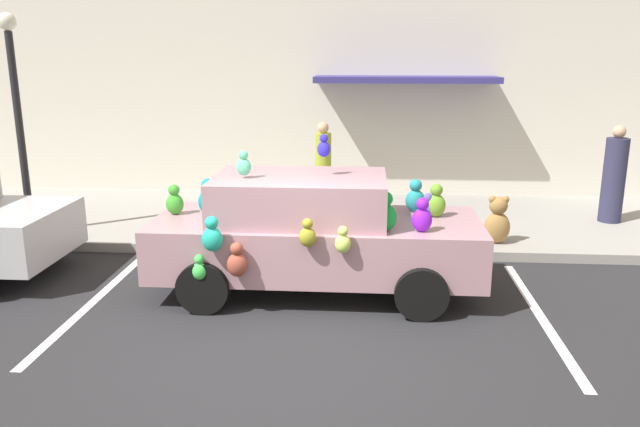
% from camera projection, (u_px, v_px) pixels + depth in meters
% --- Properties ---
extents(ground_plane, '(60.00, 60.00, 0.00)m').
position_uv_depth(ground_plane, '(281.00, 345.00, 6.80)').
color(ground_plane, '#262628').
extents(sidewalk, '(24.00, 4.00, 0.15)m').
position_uv_depth(sidewalk, '(317.00, 219.00, 11.61)').
color(sidewalk, gray).
rests_on(sidewalk, ground).
extents(storefront_building, '(24.00, 1.25, 6.40)m').
position_uv_depth(storefront_building, '(326.00, 46.00, 12.90)').
color(storefront_building, beige).
rests_on(storefront_building, ground).
extents(parking_stripe_front, '(0.12, 3.60, 0.01)m').
position_uv_depth(parking_stripe_front, '(540.00, 316.00, 7.55)').
color(parking_stripe_front, silver).
rests_on(parking_stripe_front, ground).
extents(parking_stripe_rear, '(0.12, 3.60, 0.01)m').
position_uv_depth(parking_stripe_rear, '(93.00, 302.00, 7.95)').
color(parking_stripe_rear, silver).
rests_on(parking_stripe_rear, ground).
extents(plush_covered_car, '(4.21, 1.97, 2.07)m').
position_uv_depth(plush_covered_car, '(312.00, 232.00, 8.16)').
color(plush_covered_car, '#AC818B').
rests_on(plush_covered_car, ground).
extents(teddy_bear_on_sidewalk, '(0.40, 0.33, 0.76)m').
position_uv_depth(teddy_bear_on_sidewalk, '(497.00, 221.00, 9.84)').
color(teddy_bear_on_sidewalk, '#9E723D').
rests_on(teddy_bear_on_sidewalk, sidewalk).
extents(street_lamp_post, '(0.28, 0.28, 3.52)m').
position_uv_depth(street_lamp_post, '(16.00, 100.00, 9.94)').
color(street_lamp_post, black).
rests_on(street_lamp_post, sidewalk).
extents(pedestrian_near_shopfront, '(0.30, 0.30, 1.66)m').
position_uv_depth(pedestrian_near_shopfront, '(323.00, 169.00, 11.89)').
color(pedestrian_near_shopfront, '#96A32C').
rests_on(pedestrian_near_shopfront, sidewalk).
extents(pedestrian_walking_past, '(0.39, 0.39, 1.71)m').
position_uv_depth(pedestrian_walking_past, '(614.00, 178.00, 10.99)').
color(pedestrian_walking_past, '#2C2C48').
rests_on(pedestrian_walking_past, sidewalk).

